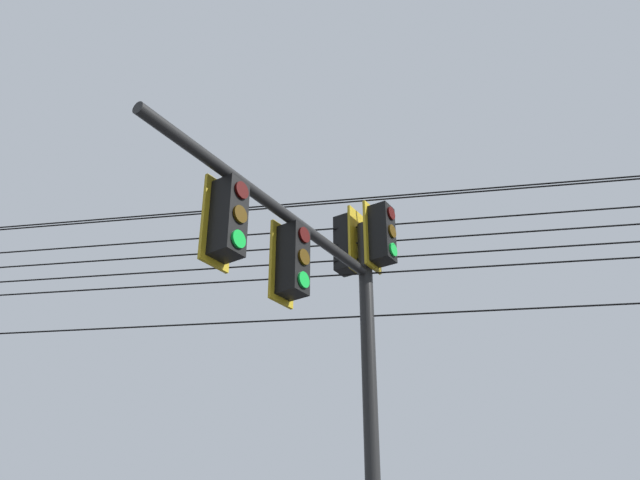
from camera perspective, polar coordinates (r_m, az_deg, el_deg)
name	(u,v)px	position (r m, az deg, el deg)	size (l,w,h in m)	color
signal_mast_assembly	(333,310)	(8.76, 1.06, -5.93)	(1.36, 4.62, 6.95)	black
overhead_wire_span	(444,239)	(9.96, 10.35, 0.10)	(25.01, 4.86, 2.69)	black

